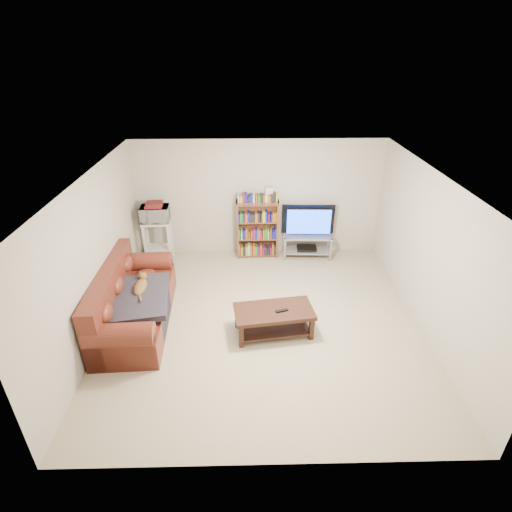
{
  "coord_description": "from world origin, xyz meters",
  "views": [
    {
      "loc": [
        -0.23,
        -5.22,
        4.03
      ],
      "look_at": [
        -0.1,
        0.4,
        1.0
      ],
      "focal_mm": 28.0,
      "sensor_mm": 36.0,
      "label": 1
    }
  ],
  "objects_px": {
    "sofa": "(130,305)",
    "bookshelf": "(257,228)",
    "tv_stand": "(307,242)",
    "coffee_table": "(274,317)"
  },
  "relations": [
    {
      "from": "sofa",
      "to": "bookshelf",
      "type": "height_order",
      "value": "bookshelf"
    },
    {
      "from": "sofa",
      "to": "tv_stand",
      "type": "distance_m",
      "value": 3.8
    },
    {
      "from": "sofa",
      "to": "coffee_table",
      "type": "height_order",
      "value": "sofa"
    },
    {
      "from": "coffee_table",
      "to": "sofa",
      "type": "bearing_deg",
      "value": 163.73
    },
    {
      "from": "coffee_table",
      "to": "tv_stand",
      "type": "bearing_deg",
      "value": 63.08
    },
    {
      "from": "coffee_table",
      "to": "tv_stand",
      "type": "xyz_separation_m",
      "value": [
        0.85,
        2.5,
        0.04
      ]
    },
    {
      "from": "coffee_table",
      "to": "tv_stand",
      "type": "height_order",
      "value": "tv_stand"
    },
    {
      "from": "sofa",
      "to": "bookshelf",
      "type": "bearing_deg",
      "value": 44.27
    },
    {
      "from": "sofa",
      "to": "tv_stand",
      "type": "bearing_deg",
      "value": 32.09
    },
    {
      "from": "sofa",
      "to": "tv_stand",
      "type": "xyz_separation_m",
      "value": [
        3.12,
        2.18,
        0.0
      ]
    }
  ]
}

